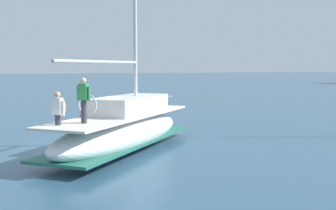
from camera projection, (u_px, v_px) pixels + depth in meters
ground_plane at (82, 146)px, 18.44m from camera, size 400.00×400.00×0.00m
main_sailboat at (124, 128)px, 17.54m from camera, size 8.52×8.45×13.53m
mooring_buoy at (80, 126)px, 23.07m from camera, size 0.80×0.80×1.00m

